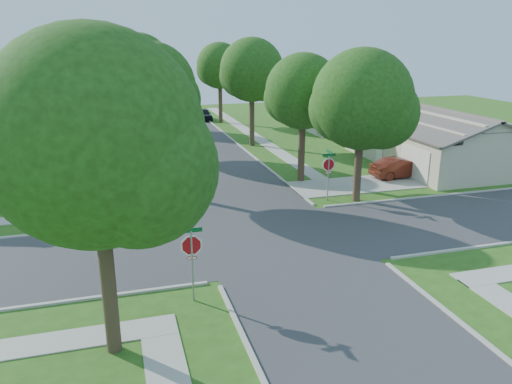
{
  "coord_description": "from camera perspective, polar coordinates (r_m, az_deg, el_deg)",
  "views": [
    {
      "loc": [
        -6.99,
        -20.77,
        9.08
      ],
      "look_at": [
        -0.28,
        2.47,
        1.6
      ],
      "focal_mm": 35.0,
      "sensor_mm": 36.0,
      "label": 1
    }
  ],
  "objects": [
    {
      "name": "ground",
      "position": [
        23.72,
        2.32,
        -5.34
      ],
      "size": [
        100.0,
        100.0,
        0.0
      ],
      "primitive_type": "plane",
      "color": "#2D5216",
      "rests_on": "ground"
    },
    {
      "name": "road_ns",
      "position": [
        23.72,
        2.32,
        -5.33
      ],
      "size": [
        7.0,
        100.0,
        0.02
      ],
      "primitive_type": "cube",
      "color": "#333335",
      "rests_on": "ground"
    },
    {
      "name": "sidewalk_ne",
      "position": [
        49.41,
        -0.47,
        6.62
      ],
      "size": [
        1.2,
        40.0,
        0.04
      ],
      "primitive_type": "cube",
      "color": "#9E9B91",
      "rests_on": "ground"
    },
    {
      "name": "sidewalk_nw",
      "position": [
        47.65,
        -14.81,
        5.65
      ],
      "size": [
        1.2,
        40.0,
        0.04
      ],
      "primitive_type": "cube",
      "color": "#9E9B91",
      "rests_on": "ground"
    },
    {
      "name": "driveway",
      "position": [
        32.87,
        11.54,
        0.84
      ],
      "size": [
        8.8,
        3.6,
        0.05
      ],
      "primitive_type": "cube",
      "color": "#9E9B91",
      "rests_on": "ground"
    },
    {
      "name": "stop_sign_sw",
      "position": [
        17.7,
        -7.37,
        -6.45
      ],
      "size": [
        1.05,
        0.8,
        2.98
      ],
      "color": "gray",
      "rests_on": "ground"
    },
    {
      "name": "stop_sign_ne",
      "position": [
        28.9,
        8.3,
        2.88
      ],
      "size": [
        1.05,
        0.8,
        2.98
      ],
      "color": "gray",
      "rests_on": "ground"
    },
    {
      "name": "tree_e_near",
      "position": [
        32.19,
        5.48,
        10.98
      ],
      "size": [
        4.97,
        4.8,
        8.28
      ],
      "color": "#38281C",
      "rests_on": "ground"
    },
    {
      "name": "tree_e_mid",
      "position": [
        43.49,
        -0.41,
        13.46
      ],
      "size": [
        5.59,
        5.4,
        9.21
      ],
      "color": "#38281C",
      "rests_on": "ground"
    },
    {
      "name": "tree_e_far",
      "position": [
        56.11,
        -4.12,
        13.97
      ],
      "size": [
        5.17,
        5.0,
        8.72
      ],
      "color": "#38281C",
      "rests_on": "ground"
    },
    {
      "name": "tree_w_near",
      "position": [
        30.02,
        -11.77,
        11.16
      ],
      "size": [
        5.38,
        5.2,
        8.97
      ],
      "color": "#38281C",
      "rests_on": "ground"
    },
    {
      "name": "tree_w_mid",
      "position": [
        41.92,
        -13.22,
        13.2
      ],
      "size": [
        5.8,
        5.6,
        9.56
      ],
      "color": "#38281C",
      "rests_on": "ground"
    },
    {
      "name": "tree_w_far",
      "position": [
        54.94,
        -14.0,
        12.96
      ],
      "size": [
        4.76,
        4.6,
        8.04
      ],
      "color": "#38281C",
      "rests_on": "ground"
    },
    {
      "name": "tree_sw_corner",
      "position": [
        14.07,
        -17.64,
        4.82
      ],
      "size": [
        6.21,
        6.0,
        9.55
      ],
      "color": "#38281C",
      "rests_on": "ground"
    },
    {
      "name": "tree_ne_corner",
      "position": [
        28.54,
        12.11,
        9.79
      ],
      "size": [
        5.8,
        5.6,
        8.66
      ],
      "color": "#38281C",
      "rests_on": "ground"
    },
    {
      "name": "house_ne_near",
      "position": [
        39.93,
        19.49,
        5.28
      ],
      "size": [
        8.42,
        13.6,
        4.23
      ],
      "color": "#B3AA8D",
      "rests_on": "ground"
    },
    {
      "name": "house_ne_far",
      "position": [
        55.34,
        8.71,
        9.13
      ],
      "size": [
        8.42,
        13.6,
        4.23
      ],
      "color": "#B3AA8D",
      "rests_on": "ground"
    },
    {
      "name": "house_nw_far",
      "position": [
        54.06,
        -25.75,
        7.45
      ],
      "size": [
        8.42,
        13.6,
        4.23
      ],
      "color": "#B3AA8D",
      "rests_on": "ground"
    },
    {
      "name": "car_driveway",
      "position": [
        35.17,
        16.2,
        2.68
      ],
      "size": [
        4.2,
        1.64,
        1.36
      ],
      "primitive_type": "imported",
      "rotation": [
        0.0,
        0.0,
        1.62
      ],
      "color": "#511B10",
      "rests_on": "ground"
    },
    {
      "name": "car_curb_east",
      "position": [
        58.69,
        -6.01,
        8.84
      ],
      "size": [
        1.62,
        3.86,
        1.31
      ],
      "primitive_type": "imported",
      "rotation": [
        0.0,
        0.0,
        0.02
      ],
      "color": "black",
      "rests_on": "ground"
    },
    {
      "name": "car_curb_west",
      "position": [
        52.2,
        -9.61,
        7.61
      ],
      "size": [
        1.87,
        4.27,
        1.22
      ],
      "primitive_type": "imported",
      "rotation": [
        0.0,
        0.0,
        3.1
      ],
      "color": "black",
      "rests_on": "ground"
    }
  ]
}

